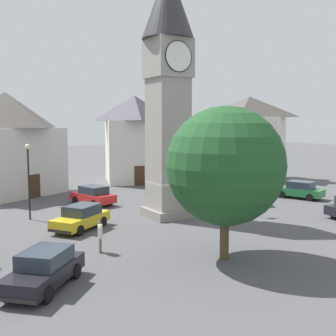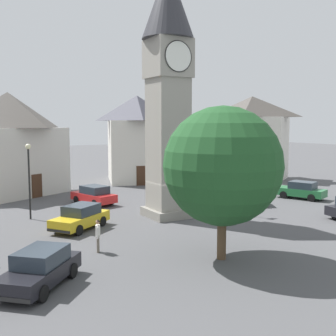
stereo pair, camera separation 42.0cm
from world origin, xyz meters
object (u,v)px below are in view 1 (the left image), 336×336
at_px(car_red_corner, 241,196).
at_px(pedestrian, 100,233).
at_px(car_green_alley, 299,190).
at_px(lamp_post, 28,170).
at_px(car_silver_kerb, 93,195).
at_px(tree, 225,166).
at_px(building_corner_back, 7,143).
at_px(car_blue_kerb, 81,217).
at_px(road_sign, 247,189).
at_px(building_terrace_right, 135,138).
at_px(clock_tower, 168,71).
at_px(building_shop_left, 249,137).
at_px(car_white_side, 44,269).

height_order(car_red_corner, pedestrian, pedestrian).
relative_size(car_green_alley, lamp_post, 0.86).
xyz_separation_m(car_silver_kerb, lamp_post, (-5.61, -2.88, 2.69)).
distance_m(tree, building_corner_back, 25.52).
bearing_deg(car_blue_kerb, lamp_post, 115.93).
bearing_deg(tree, car_red_corner, 45.68).
bearing_deg(road_sign, building_terrace_right, 86.33).
relative_size(car_silver_kerb, road_sign, 1.59).
xyz_separation_m(clock_tower, building_shop_left, (19.11, 12.96, -5.14)).
distance_m(car_silver_kerb, building_shop_left, 23.35).
xyz_separation_m(car_silver_kerb, building_shop_left, (22.13, 6.10, 4.24)).
bearing_deg(building_terrace_right, building_corner_back, -171.01).
xyz_separation_m(car_red_corner, road_sign, (-2.22, -3.22, 1.14)).
distance_m(car_silver_kerb, car_white_side, 17.17).
relative_size(car_red_corner, tree, 0.60).
distance_m(car_blue_kerb, car_silver_kerb, 8.04).
bearing_deg(car_red_corner, clock_tower, -176.35).
bearing_deg(building_corner_back, clock_tower, -62.82).
bearing_deg(car_blue_kerb, clock_tower, 3.34).
bearing_deg(clock_tower, car_white_side, -142.00).
bearing_deg(car_silver_kerb, car_blue_kerb, -115.70).
bearing_deg(building_shop_left, car_red_corner, -133.76).
bearing_deg(car_green_alley, building_shop_left, 66.67).
relative_size(car_green_alley, building_corner_back, 0.40).
distance_m(car_green_alley, tree, 18.93).
relative_size(car_green_alley, building_terrace_right, 0.45).
relative_size(car_blue_kerb, tree, 0.59).
relative_size(clock_tower, lamp_post, 3.36).
xyz_separation_m(clock_tower, road_sign, (4.91, -2.77, -8.24)).
xyz_separation_m(car_green_alley, pedestrian, (-20.78, -5.45, 0.25)).
distance_m(pedestrian, building_shop_left, 32.30).
relative_size(car_white_side, building_terrace_right, 0.42).
xyz_separation_m(clock_tower, car_red_corner, (7.13, 0.45, -9.38)).
height_order(car_white_side, road_sign, road_sign).
bearing_deg(car_green_alley, pedestrian, -165.31).
distance_m(building_terrace_right, building_corner_back, 14.42).
relative_size(building_shop_left, building_corner_back, 0.92).
relative_size(clock_tower, road_sign, 6.23).
bearing_deg(tree, car_white_side, 174.05).
distance_m(building_corner_back, lamp_post, 11.69).
relative_size(pedestrian, building_terrace_right, 0.17).
bearing_deg(car_blue_kerb, car_silver_kerb, 64.30).
distance_m(building_corner_back, road_sign, 22.63).
bearing_deg(car_green_alley, clock_tower, -179.48).
bearing_deg(road_sign, pedestrian, -168.08).
bearing_deg(car_green_alley, building_terrace_right, 112.50).
distance_m(car_white_side, car_green_alley, 25.83).
bearing_deg(car_red_corner, road_sign, -124.54).
distance_m(car_white_side, building_shop_left, 37.02).
height_order(clock_tower, tree, clock_tower).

